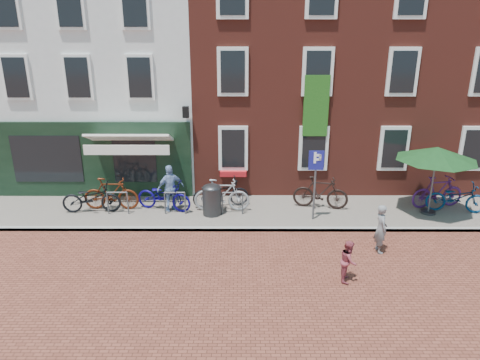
{
  "coord_description": "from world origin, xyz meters",
  "views": [
    {
      "loc": [
        0.82,
        -13.28,
        6.48
      ],
      "look_at": [
        0.76,
        1.2,
        1.36
      ],
      "focal_mm": 33.67,
      "sensor_mm": 36.0,
      "label": 1
    }
  ],
  "objects_px": {
    "parking_sign": "(316,173)",
    "bicycle_0": "(91,198)",
    "boy": "(349,261)",
    "bicycle_3": "(222,195)",
    "parasol": "(437,151)",
    "litter_bin": "(212,198)",
    "bicycle_2": "(164,196)",
    "bicycle_4": "(221,193)",
    "bicycle_5": "(321,193)",
    "bicycle_1": "(111,194)",
    "woman": "(381,229)",
    "bicycle_7": "(438,192)",
    "bicycle_6": "(456,198)",
    "cafe_person": "(171,188)"
  },
  "relations": [
    {
      "from": "parking_sign",
      "to": "bicycle_0",
      "type": "xyz_separation_m",
      "value": [
        -7.72,
        0.59,
        -1.13
      ]
    },
    {
      "from": "bicycle_2",
      "to": "bicycle_5",
      "type": "relative_size",
      "value": 1.03
    },
    {
      "from": "bicycle_1",
      "to": "bicycle_7",
      "type": "distance_m",
      "value": 11.71
    },
    {
      "from": "bicycle_2",
      "to": "bicycle_4",
      "type": "distance_m",
      "value": 2.04
    },
    {
      "from": "parking_sign",
      "to": "woman",
      "type": "bearing_deg",
      "value": -51.5
    },
    {
      "from": "parasol",
      "to": "bicycle_7",
      "type": "bearing_deg",
      "value": 48.71
    },
    {
      "from": "parasol",
      "to": "bicycle_7",
      "type": "distance_m",
      "value": 1.83
    },
    {
      "from": "woman",
      "to": "bicycle_7",
      "type": "height_order",
      "value": "woman"
    },
    {
      "from": "litter_bin",
      "to": "parasol",
      "type": "relative_size",
      "value": 0.44
    },
    {
      "from": "litter_bin",
      "to": "bicycle_1",
      "type": "height_order",
      "value": "litter_bin"
    },
    {
      "from": "parking_sign",
      "to": "bicycle_0",
      "type": "height_order",
      "value": "parking_sign"
    },
    {
      "from": "bicycle_2",
      "to": "parasol",
      "type": "bearing_deg",
      "value": -75.82
    },
    {
      "from": "parasol",
      "to": "bicycle_5",
      "type": "distance_m",
      "value": 4.13
    },
    {
      "from": "boy",
      "to": "bicycle_3",
      "type": "relative_size",
      "value": 0.58
    },
    {
      "from": "parasol",
      "to": "bicycle_1",
      "type": "height_order",
      "value": "parasol"
    },
    {
      "from": "bicycle_1",
      "to": "bicycle_4",
      "type": "bearing_deg",
      "value": -84.88
    },
    {
      "from": "parking_sign",
      "to": "bicycle_7",
      "type": "xyz_separation_m",
      "value": [
        4.62,
        1.08,
        -1.07
      ]
    },
    {
      "from": "bicycle_0",
      "to": "bicycle_6",
      "type": "bearing_deg",
      "value": -93.09
    },
    {
      "from": "bicycle_6",
      "to": "bicycle_3",
      "type": "bearing_deg",
      "value": 99.1
    },
    {
      "from": "bicycle_0",
      "to": "woman",
      "type": "bearing_deg",
      "value": -109.39
    },
    {
      "from": "bicycle_4",
      "to": "bicycle_0",
      "type": "bearing_deg",
      "value": 86.57
    },
    {
      "from": "cafe_person",
      "to": "bicycle_3",
      "type": "bearing_deg",
      "value": 149.61
    },
    {
      "from": "litter_bin",
      "to": "bicycle_5",
      "type": "distance_m",
      "value": 3.91
    },
    {
      "from": "litter_bin",
      "to": "bicycle_1",
      "type": "xyz_separation_m",
      "value": [
        -3.62,
        0.44,
        -0.02
      ]
    },
    {
      "from": "parasol",
      "to": "bicycle_7",
      "type": "xyz_separation_m",
      "value": [
        0.48,
        0.55,
        -1.68
      ]
    },
    {
      "from": "woman",
      "to": "bicycle_4",
      "type": "xyz_separation_m",
      "value": [
        -4.85,
        3.2,
        -0.11
      ]
    },
    {
      "from": "litter_bin",
      "to": "parking_sign",
      "type": "relative_size",
      "value": 0.49
    },
    {
      "from": "bicycle_2",
      "to": "bicycle_6",
      "type": "relative_size",
      "value": 1.0
    },
    {
      "from": "bicycle_3",
      "to": "bicycle_5",
      "type": "distance_m",
      "value": 3.54
    },
    {
      "from": "bicycle_1",
      "to": "woman",
      "type": "bearing_deg",
      "value": -107.38
    },
    {
      "from": "bicycle_7",
      "to": "bicycle_6",
      "type": "bearing_deg",
      "value": -139.4
    },
    {
      "from": "bicycle_3",
      "to": "bicycle_2",
      "type": "bearing_deg",
      "value": 89.13
    },
    {
      "from": "cafe_person",
      "to": "bicycle_1",
      "type": "relative_size",
      "value": 0.85
    },
    {
      "from": "bicycle_4",
      "to": "bicycle_5",
      "type": "height_order",
      "value": "bicycle_5"
    },
    {
      "from": "bicycle_5",
      "to": "bicycle_6",
      "type": "distance_m",
      "value": 4.74
    },
    {
      "from": "bicycle_1",
      "to": "bicycle_3",
      "type": "relative_size",
      "value": 1.0
    },
    {
      "from": "woman",
      "to": "bicycle_1",
      "type": "xyz_separation_m",
      "value": [
        -8.74,
        2.92,
        -0.05
      ]
    },
    {
      "from": "parasol",
      "to": "bicycle_7",
      "type": "height_order",
      "value": "parasol"
    },
    {
      "from": "boy",
      "to": "bicycle_5",
      "type": "bearing_deg",
      "value": 14.46
    },
    {
      "from": "litter_bin",
      "to": "bicycle_5",
      "type": "relative_size",
      "value": 0.6
    },
    {
      "from": "bicycle_5",
      "to": "parasol",
      "type": "bearing_deg",
      "value": -84.89
    },
    {
      "from": "bicycle_5",
      "to": "bicycle_0",
      "type": "bearing_deg",
      "value": 105.1
    },
    {
      "from": "cafe_person",
      "to": "woman",
      "type": "bearing_deg",
      "value": 127.09
    },
    {
      "from": "parasol",
      "to": "parking_sign",
      "type": "bearing_deg",
      "value": -172.73
    },
    {
      "from": "bicycle_0",
      "to": "bicycle_5",
      "type": "relative_size",
      "value": 1.03
    },
    {
      "from": "litter_bin",
      "to": "bicycle_3",
      "type": "height_order",
      "value": "litter_bin"
    },
    {
      "from": "boy",
      "to": "bicycle_4",
      "type": "relative_size",
      "value": 0.56
    },
    {
      "from": "litter_bin",
      "to": "parasol",
      "type": "height_order",
      "value": "parasol"
    },
    {
      "from": "bicycle_5",
      "to": "bicycle_6",
      "type": "bearing_deg",
      "value": -81.63
    },
    {
      "from": "boy",
      "to": "bicycle_5",
      "type": "distance_m",
      "value": 4.66
    }
  ]
}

